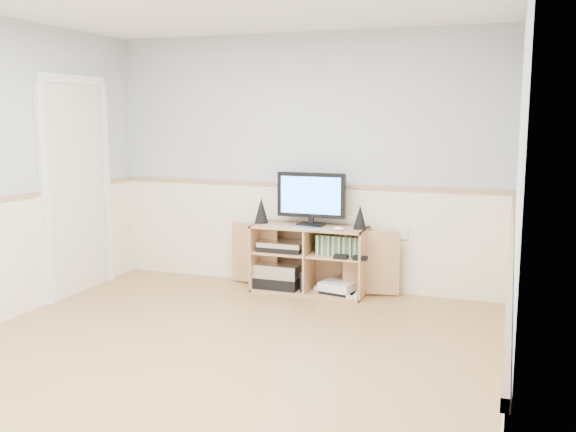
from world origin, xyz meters
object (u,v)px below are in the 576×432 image
(media_cabinet, at_px, (311,257))
(keyboard, at_px, (307,228))
(game_consoles, at_px, (337,288))
(monitor, at_px, (311,197))

(media_cabinet, height_order, keyboard, keyboard)
(keyboard, bearing_deg, game_consoles, 39.05)
(monitor, bearing_deg, game_consoles, -12.01)
(monitor, distance_m, keyboard, 0.33)
(media_cabinet, relative_size, monitor, 2.54)
(media_cabinet, height_order, monitor, monitor)
(media_cabinet, bearing_deg, keyboard, -85.23)
(monitor, relative_size, keyboard, 2.25)
(game_consoles, bearing_deg, media_cabinet, 167.38)
(monitor, distance_m, game_consoles, 0.91)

